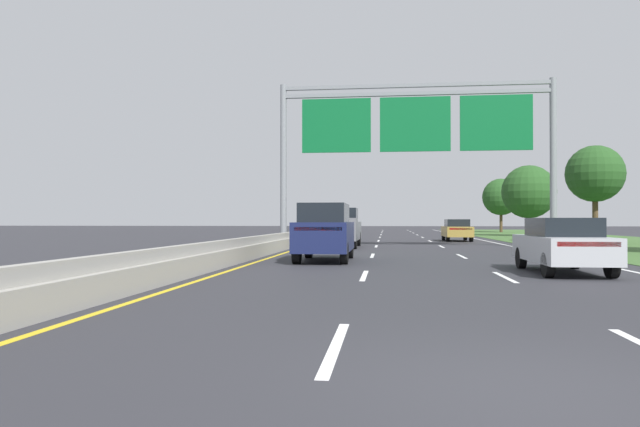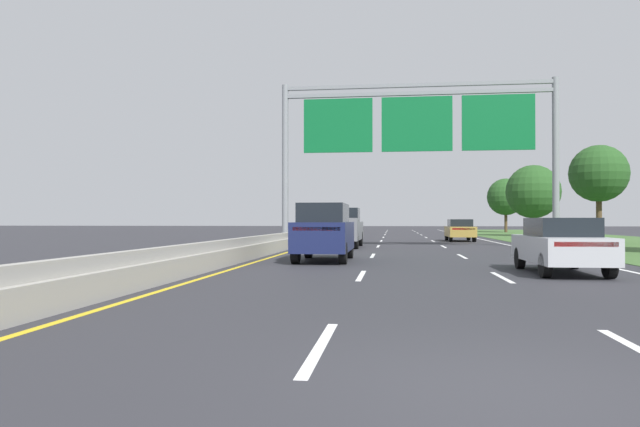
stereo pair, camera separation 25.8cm
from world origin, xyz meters
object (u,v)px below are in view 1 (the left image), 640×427
(car_navy_left_lane_suv, at_px, (325,231))
(car_gold_right_lane_sedan, at_px, (457,230))
(roadside_tree_mid, at_px, (595,174))
(car_silver_right_lane_sedan, at_px, (562,244))
(roadside_tree_distant, at_px, (501,197))
(overhead_sign_gantry, at_px, (415,130))
(pickup_truck_grey, at_px, (341,228))
(roadside_tree_far, at_px, (529,192))

(car_navy_left_lane_suv, bearing_deg, car_gold_right_lane_sedan, -18.79)
(car_gold_right_lane_sedan, distance_m, roadside_tree_mid, 9.79)
(car_gold_right_lane_sedan, relative_size, car_navy_left_lane_suv, 0.94)
(car_silver_right_lane_sedan, height_order, roadside_tree_distant, roadside_tree_distant)
(car_gold_right_lane_sedan, bearing_deg, roadside_tree_mid, -109.76)
(overhead_sign_gantry, bearing_deg, car_silver_right_lane_sedan, -77.24)
(car_silver_right_lane_sedan, distance_m, roadside_tree_distant, 58.25)
(pickup_truck_grey, xyz_separation_m, roadside_tree_distant, (16.62, 42.23, 3.31))
(overhead_sign_gantry, relative_size, roadside_tree_mid, 2.35)
(pickup_truck_grey, bearing_deg, car_navy_left_lane_suv, -178.10)
(car_silver_right_lane_sedan, distance_m, roadside_tree_far, 40.70)
(car_gold_right_lane_sedan, xyz_separation_m, roadside_tree_mid, (8.54, -3.01, 3.71))
(car_navy_left_lane_suv, distance_m, roadside_tree_far, 38.94)
(pickup_truck_grey, relative_size, roadside_tree_mid, 0.84)
(roadside_tree_mid, bearing_deg, roadside_tree_far, 90.89)
(car_silver_right_lane_sedan, relative_size, roadside_tree_mid, 0.69)
(roadside_tree_mid, bearing_deg, car_navy_left_lane_suv, -130.36)
(pickup_truck_grey, xyz_separation_m, car_silver_right_lane_sedan, (7.53, -15.19, -0.26))
(pickup_truck_grey, distance_m, car_silver_right_lane_sedan, 16.96)
(overhead_sign_gantry, bearing_deg, car_gold_right_lane_sedan, 71.84)
(roadside_tree_mid, distance_m, roadside_tree_distant, 34.66)
(roadside_tree_mid, bearing_deg, overhead_sign_gantry, -147.73)
(overhead_sign_gantry, distance_m, roadside_tree_far, 27.29)
(roadside_tree_distant, bearing_deg, car_navy_left_lane_suv, -107.05)
(pickup_truck_grey, relative_size, roadside_tree_distant, 0.81)
(pickup_truck_grey, height_order, roadside_tree_distant, roadside_tree_distant)
(roadside_tree_mid, bearing_deg, pickup_truck_grey, -154.82)
(pickup_truck_grey, height_order, roadside_tree_far, roadside_tree_far)
(overhead_sign_gantry, distance_m, car_navy_left_lane_suv, 12.85)
(pickup_truck_grey, relative_size, car_gold_right_lane_sedan, 1.23)
(roadside_tree_mid, xyz_separation_m, roadside_tree_far, (-0.26, 16.94, -0.35))
(car_navy_left_lane_suv, distance_m, roadside_tree_mid, 24.68)
(car_navy_left_lane_suv, relative_size, roadside_tree_mid, 0.73)
(pickup_truck_grey, bearing_deg, car_gold_right_lane_sedan, -35.10)
(overhead_sign_gantry, height_order, roadside_tree_far, overhead_sign_gantry)
(roadside_tree_far, relative_size, roadside_tree_distant, 1.00)
(car_navy_left_lane_suv, height_order, roadside_tree_mid, roadside_tree_mid)
(pickup_truck_grey, bearing_deg, roadside_tree_mid, -64.36)
(car_silver_right_lane_sedan, bearing_deg, roadside_tree_distant, -9.39)
(car_silver_right_lane_sedan, bearing_deg, overhead_sign_gantry, 12.36)
(car_silver_right_lane_sedan, height_order, car_gold_right_lane_sedan, same)
(car_gold_right_lane_sedan, bearing_deg, roadside_tree_distant, -16.29)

